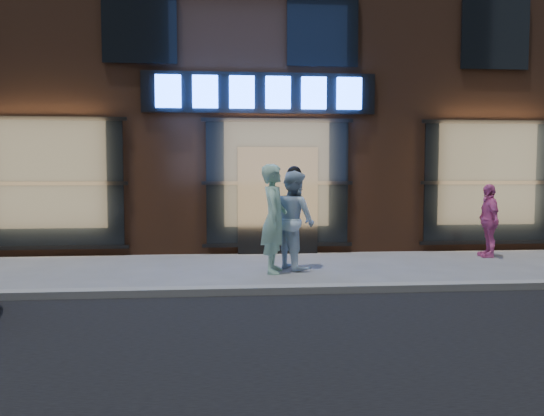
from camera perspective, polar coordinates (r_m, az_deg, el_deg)
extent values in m
plane|color=slate|center=(8.22, 3.30, -9.14)|extent=(90.00, 90.00, 0.00)
cube|color=gray|center=(8.21, 3.30, -8.74)|extent=(60.00, 0.25, 0.12)
cube|color=#54301E|center=(16.27, -0.81, 15.10)|extent=(30.00, 8.00, 10.00)
cube|color=black|center=(12.02, -1.32, 12.28)|extent=(5.20, 0.06, 0.90)
cube|color=black|center=(11.92, 0.62, 0.78)|extent=(1.80, 0.10, 2.40)
cube|color=#FFBF72|center=(12.51, -22.87, 2.46)|extent=(3.00, 0.04, 2.60)
cube|color=black|center=(12.47, -22.92, 2.45)|extent=(3.20, 0.06, 2.80)
cube|color=#FFBF72|center=(11.96, 0.60, 2.71)|extent=(3.00, 0.04, 2.60)
cube|color=black|center=(11.92, 0.62, 2.71)|extent=(3.20, 0.06, 2.80)
cube|color=#FFBF72|center=(13.40, 22.42, 2.55)|extent=(3.00, 0.04, 2.60)
cube|color=black|center=(13.37, 22.50, 2.55)|extent=(3.20, 0.06, 2.80)
cube|color=black|center=(12.41, -14.07, 18.50)|extent=(1.60, 0.06, 1.60)
cube|color=black|center=(12.46, 5.46, 18.54)|extent=(1.60, 0.06, 1.60)
cube|color=black|center=(13.73, 22.89, 16.88)|extent=(1.60, 0.06, 1.60)
cube|color=#2659FF|center=(11.99, -11.11, 12.23)|extent=(0.55, 0.12, 0.70)
cube|color=#2659FF|center=(11.94, -7.20, 12.31)|extent=(0.55, 0.12, 0.70)
cube|color=#2659FF|center=(11.93, -3.26, 12.34)|extent=(0.55, 0.12, 0.70)
cube|color=#2659FF|center=(11.98, 0.65, 12.31)|extent=(0.55, 0.12, 0.70)
cube|color=#2659FF|center=(12.09, 4.52, 12.22)|extent=(0.55, 0.12, 0.70)
cube|color=#2659FF|center=(12.24, 8.30, 12.09)|extent=(0.55, 0.12, 0.70)
imported|color=#A0D3B6|center=(9.70, 0.23, -1.16)|extent=(0.59, 0.79, 1.99)
imported|color=white|center=(10.11, 2.39, -1.28)|extent=(1.03, 1.13, 1.88)
imported|color=#E25DA6|center=(12.44, 22.26, -1.25)|extent=(0.50, 0.97, 1.59)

